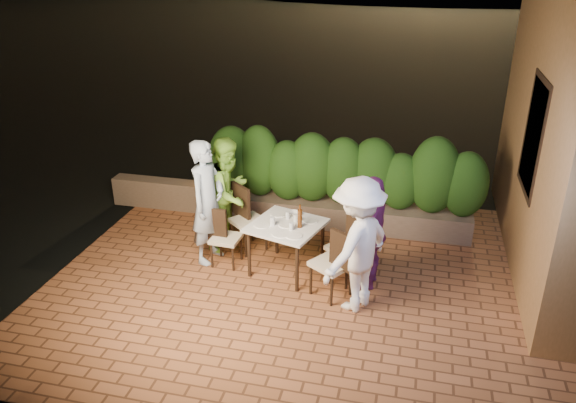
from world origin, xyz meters
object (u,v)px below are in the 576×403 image
(diner_blue, at_px, (207,202))
(diner_purple, at_px, (372,232))
(dining_table, at_px, (286,248))
(diner_green, at_px, (229,193))
(beer_bottle, at_px, (300,216))
(bowl, at_px, (295,214))
(chair_left_back, at_px, (249,220))
(chair_right_front, at_px, (331,262))
(parapet_lamp, at_px, (205,181))
(chair_right_back, at_px, (347,247))
(chair_left_front, at_px, (226,237))
(diner_white, at_px, (357,245))

(diner_blue, bearing_deg, diner_purple, -81.48)
(dining_table, xyz_separation_m, diner_green, (-1.03, 0.58, 0.49))
(dining_table, bearing_deg, beer_bottle, -13.01)
(bowl, relative_size, chair_left_back, 0.18)
(diner_purple, bearing_deg, beer_bottle, -85.25)
(beer_bottle, height_order, chair_right_front, beer_bottle)
(diner_green, height_order, diner_purple, diner_green)
(chair_right_front, bearing_deg, chair_left_back, -0.16)
(parapet_lamp, bearing_deg, bowl, -34.93)
(chair_left_back, xyz_separation_m, diner_green, (-0.32, 0.07, 0.37))
(diner_blue, bearing_deg, chair_left_back, -36.65)
(beer_bottle, height_order, parapet_lamp, beer_bottle)
(chair_right_back, relative_size, diner_blue, 0.54)
(beer_bottle, height_order, diner_blue, diner_blue)
(beer_bottle, relative_size, chair_left_front, 0.39)
(bowl, height_order, diner_white, diner_white)
(diner_green, relative_size, diner_white, 0.98)
(diner_white, bearing_deg, diner_green, -90.77)
(bowl, xyz_separation_m, diner_blue, (-1.23, -0.23, 0.15))
(beer_bottle, bearing_deg, diner_green, 153.09)
(beer_bottle, xyz_separation_m, chair_right_back, (0.66, 0.05, -0.42))
(beer_bottle, distance_m, chair_left_front, 1.20)
(diner_white, bearing_deg, chair_right_front, -88.57)
(chair_left_back, xyz_separation_m, diner_blue, (-0.47, -0.42, 0.43))
(bowl, xyz_separation_m, chair_left_front, (-0.95, -0.31, -0.34))
(beer_bottle, xyz_separation_m, diner_purple, (0.98, -0.00, -0.12))
(chair_left_back, height_order, chair_right_front, chair_left_back)
(chair_right_front, bearing_deg, diner_green, 3.08)
(diner_white, xyz_separation_m, diner_purple, (0.13, 0.58, -0.09))
(beer_bottle, distance_m, diner_green, 1.38)
(dining_table, bearing_deg, chair_left_back, 144.66)
(chair_right_back, distance_m, diner_white, 0.76)
(parapet_lamp, bearing_deg, chair_right_back, -31.14)
(diner_green, relative_size, parapet_lamp, 12.42)
(diner_blue, bearing_deg, diner_green, -5.50)
(dining_table, height_order, diner_blue, diner_blue)
(chair_right_back, height_order, diner_green, diner_green)
(chair_right_front, bearing_deg, chair_left_front, 18.04)
(diner_green, distance_m, parapet_lamp, 1.37)
(dining_table, relative_size, beer_bottle, 2.74)
(chair_left_back, bearing_deg, beer_bottle, 8.08)
(dining_table, bearing_deg, chair_right_front, -31.81)
(chair_left_back, bearing_deg, diner_green, -153.99)
(dining_table, distance_m, chair_left_front, 0.90)
(diner_white, bearing_deg, dining_table, -91.36)
(chair_left_front, bearing_deg, chair_right_front, -12.54)
(dining_table, distance_m, parapet_lamp, 2.48)
(chair_right_front, distance_m, parapet_lamp, 3.30)
(diner_blue, bearing_deg, chair_left_front, -94.36)
(diner_blue, bearing_deg, bowl, -67.63)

